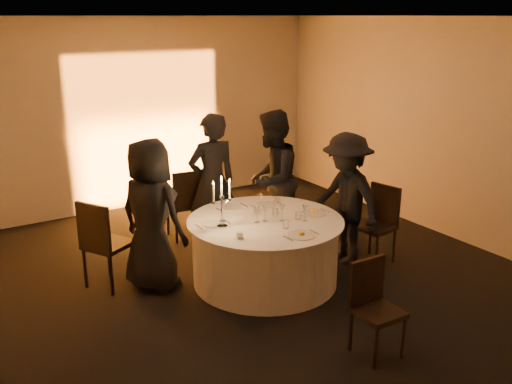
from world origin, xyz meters
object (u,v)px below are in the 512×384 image
chair_left (102,240)px  candelabra (222,209)px  chair_back_right (276,192)px  guest_back_right (272,179)px  banquet_table (265,251)px  chair_right (379,219)px  guest_right (346,199)px  guest_left (151,215)px  coffee_cup (240,235)px  chair_front (373,302)px  guest_back_left (212,183)px  chair_back_left (186,200)px

chair_left → candelabra: (1.11, -0.78, 0.38)m
chair_back_right → guest_back_right: bearing=13.5°
banquet_table → chair_right: 1.57m
guest_right → candelabra: (-1.70, 0.10, 0.15)m
chair_left → guest_left: bearing=-147.3°
guest_back_right → candelabra: bearing=-2.6°
chair_back_right → coffee_cup: bearing=10.2°
chair_front → candelabra: (-0.57, 1.80, 0.48)m
banquet_table → guest_back_left: guest_back_left is taller
banquet_table → guest_right: guest_right is taller
banquet_table → chair_back_left: bearing=96.3°
guest_back_left → coffee_cup: guest_back_left is taller
banquet_table → chair_front: bearing=-88.7°
banquet_table → guest_back_left: (-0.03, 1.21, 0.53)m
chair_front → guest_right: (1.13, 1.70, 0.33)m
chair_right → guest_right: (-0.37, 0.21, 0.28)m
guest_left → chair_back_left: bearing=-67.0°
chair_front → guest_back_left: guest_back_left is taller
guest_back_right → chair_front: bearing=38.5°
coffee_cup → candelabra: 0.42m
guest_left → guest_back_left: (1.12, 0.63, 0.05)m
chair_right → guest_right: size_ratio=0.59×
chair_back_left → candelabra: candelabra is taller
chair_left → chair_front: chair_left is taller
chair_front → guest_left: guest_left is taller
coffee_cup → guest_right: bearing=9.2°
guest_back_left → guest_back_right: guest_back_right is taller
banquet_table → coffee_cup: size_ratio=16.36×
guest_back_left → candelabra: 1.26m
chair_back_left → chair_back_right: 1.32m
banquet_table → chair_right: chair_right is taller
guest_left → guest_back_right: size_ratio=0.95×
chair_left → chair_back_left: (1.46, 0.87, -0.03)m
guest_back_right → candelabra: size_ratio=3.11×
chair_left → coffee_cup: size_ratio=9.53×
chair_right → guest_back_right: 1.49m
chair_front → guest_back_left: size_ratio=0.49×
chair_back_right → chair_front: chair_back_right is taller
chair_back_left → guest_left: (-0.96, -1.14, 0.31)m
banquet_table → chair_back_left: chair_back_left is taller
chair_back_right → candelabra: 2.13m
chair_right → chair_back_right: bearing=-175.0°
chair_front → guest_left: 2.64m
chair_back_right → candelabra: bearing=3.1°
banquet_table → guest_right: 1.25m
chair_back_right → guest_back_right: guest_back_right is taller
banquet_table → chair_left: size_ratio=1.72×
chair_back_right → candelabra: candelabra is taller
guest_back_right → coffee_cup: size_ratio=16.75×
guest_right → guest_back_left: bearing=-138.6°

